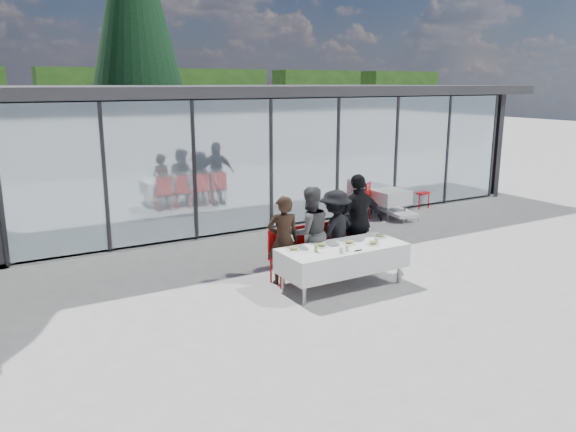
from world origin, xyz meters
The scene contains 25 objects.
ground centered at (0.00, 0.00, 0.00)m, with size 90.00×90.00×0.00m, color #9C9894.
pavilion centered at (2.00, 8.16, 2.15)m, with size 14.80×8.80×3.44m.
treeline centered at (-2.00, 28.00, 2.20)m, with size 62.50×2.00×4.40m.
dining_table centered at (0.21, -0.10, 0.54)m, with size 2.26×0.96×0.75m.
diner_a centered at (-0.59, 0.60, 0.80)m, with size 0.58×0.58×1.60m, color black.
diner_chair_a centered at (-0.59, 0.65, 0.54)m, with size 0.44×0.44×0.97m.
diner_b centered at (-0.04, 0.60, 0.86)m, with size 0.83×0.83×1.72m, color #464646.
diner_chair_b centered at (-0.04, 0.65, 0.54)m, with size 0.44×0.44×0.97m.
diner_c centered at (0.53, 0.60, 0.80)m, with size 1.03×1.03×1.60m, color black.
diner_chair_c centered at (0.53, 0.65, 0.54)m, with size 0.44×0.44×0.97m.
diner_d centered at (1.07, 0.60, 0.93)m, with size 1.08×1.08×1.85m, color black.
diner_chair_d centered at (1.07, 0.65, 0.54)m, with size 0.44×0.44×0.97m.
plate_a centered at (-0.65, 0.13, 0.78)m, with size 0.24×0.24×0.07m.
plate_b centered at (-0.12, 0.07, 0.78)m, with size 0.24×0.24×0.07m.
plate_c centered at (0.39, -0.03, 0.78)m, with size 0.24×0.24×0.07m.
plate_d centered at (1.12, 0.02, 0.78)m, with size 0.24×0.24×0.07m.
plate_extra centered at (0.73, -0.29, 0.78)m, with size 0.24×0.24×0.07m.
juice_bottle centered at (-0.38, -0.15, 0.82)m, with size 0.06×0.06×0.13m, color #93C150.
drinking_glasses centered at (0.29, -0.34, 0.80)m, with size 0.96×0.25×0.10m.
folded_eyeglasses centered at (0.27, -0.45, 0.76)m, with size 0.14×0.03×0.01m, color black.
spare_table_right centered at (4.39, 3.57, 0.55)m, with size 0.86×0.86×0.74m.
spare_chair_a centered at (5.89, 4.13, 0.54)m, with size 0.53×0.53×0.97m.
spare_chair_b centered at (3.70, 3.80, 0.54)m, with size 0.62×0.62×0.97m.
lounger centered at (4.54, 3.56, 0.26)m, with size 0.83×1.42×0.72m.
conifer_tree centered at (0.50, 13.00, 5.99)m, with size 4.00×4.00×10.50m.
Camera 1 is at (-5.34, -7.70, 3.52)m, focal length 35.00 mm.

